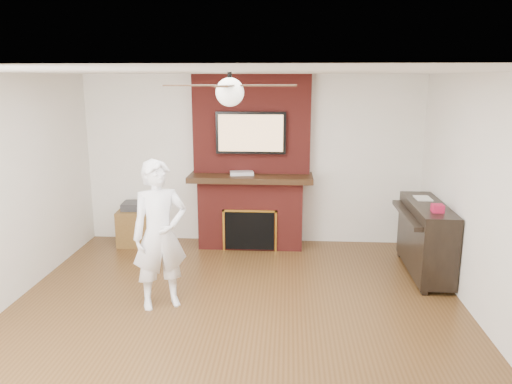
# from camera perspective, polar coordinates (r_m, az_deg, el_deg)

# --- Properties ---
(room_shell) EXTENTS (5.36, 5.86, 2.86)m
(room_shell) POSITION_cam_1_polar(r_m,az_deg,el_deg) (4.77, -2.86, -1.63)
(room_shell) COLOR #4C3016
(room_shell) RESTS_ON ground
(fireplace) EXTENTS (1.78, 0.64, 2.50)m
(fireplace) POSITION_cam_1_polar(r_m,az_deg,el_deg) (7.30, -0.55, 1.46)
(fireplace) COLOR maroon
(fireplace) RESTS_ON ground
(tv) EXTENTS (1.00, 0.08, 0.60)m
(tv) POSITION_cam_1_polar(r_m,az_deg,el_deg) (7.15, -0.59, 6.78)
(tv) COLOR black
(tv) RESTS_ON fireplace
(ceiling_fan) EXTENTS (1.21, 1.21, 0.31)m
(ceiling_fan) POSITION_cam_1_polar(r_m,az_deg,el_deg) (4.62, -3.01, 11.47)
(ceiling_fan) COLOR black
(ceiling_fan) RESTS_ON room_shell
(person) EXTENTS (0.71, 0.62, 1.62)m
(person) POSITION_cam_1_polar(r_m,az_deg,el_deg) (5.44, -10.94, -4.83)
(person) COLOR white
(person) RESTS_ON ground
(side_table) EXTENTS (0.58, 0.58, 0.64)m
(side_table) POSITION_cam_1_polar(r_m,az_deg,el_deg) (7.72, -13.29, -3.62)
(side_table) COLOR brown
(side_table) RESTS_ON ground
(piano) EXTENTS (0.54, 1.41, 1.01)m
(piano) POSITION_cam_1_polar(r_m,az_deg,el_deg) (6.65, 18.77, -4.86)
(piano) COLOR black
(piano) RESTS_ON ground
(cable_box) EXTENTS (0.36, 0.25, 0.05)m
(cable_box) POSITION_cam_1_polar(r_m,az_deg,el_deg) (7.19, -1.65, 2.17)
(cable_box) COLOR silver
(cable_box) RESTS_ON fireplace
(candle_orange) EXTENTS (0.07, 0.07, 0.11)m
(candle_orange) POSITION_cam_1_polar(r_m,az_deg,el_deg) (7.35, -2.59, -6.05)
(candle_orange) COLOR orange
(candle_orange) RESTS_ON ground
(candle_green) EXTENTS (0.07, 0.07, 0.10)m
(candle_green) POSITION_cam_1_polar(r_m,az_deg,el_deg) (7.39, -0.18, -6.01)
(candle_green) COLOR #38742E
(candle_green) RESTS_ON ground
(candle_cream) EXTENTS (0.08, 0.08, 0.10)m
(candle_cream) POSITION_cam_1_polar(r_m,az_deg,el_deg) (7.38, -0.01, -6.04)
(candle_cream) COLOR beige
(candle_cream) RESTS_ON ground
(candle_blue) EXTENTS (0.06, 0.06, 0.08)m
(candle_blue) POSITION_cam_1_polar(r_m,az_deg,el_deg) (7.32, 0.77, -6.27)
(candle_blue) COLOR #306290
(candle_blue) RESTS_ON ground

